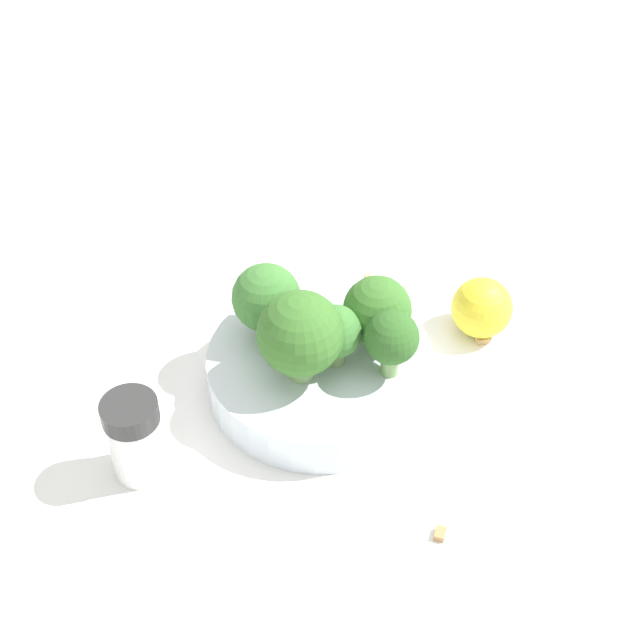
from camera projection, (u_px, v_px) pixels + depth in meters
ground_plane at (320, 386)px, 0.63m from camera, size 3.00×3.00×0.00m
bowl at (320, 371)px, 0.62m from camera, size 0.16×0.16×0.03m
broccoli_floret_0 at (392, 339)px, 0.58m from camera, size 0.04×0.04×0.05m
broccoli_floret_1 at (266, 298)px, 0.61m from camera, size 0.05×0.05×0.06m
broccoli_floret_2 at (300, 335)px, 0.57m from camera, size 0.06×0.06×0.07m
broccoli_floret_3 at (377, 311)px, 0.60m from camera, size 0.05×0.05×0.05m
broccoli_floret_4 at (335, 333)px, 0.59m from camera, size 0.04×0.04×0.05m
pepper_shaker at (135, 437)px, 0.56m from camera, size 0.04×0.04×0.06m
lemon_wedge at (482, 308)px, 0.66m from camera, size 0.05×0.05×0.05m
almond_crumb_0 at (483, 337)px, 0.66m from camera, size 0.01×0.01×0.01m
almond_crumb_1 at (440, 532)px, 0.54m from camera, size 0.01×0.01×0.01m
almond_crumb_2 at (368, 275)px, 0.72m from camera, size 0.01×0.01×0.01m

